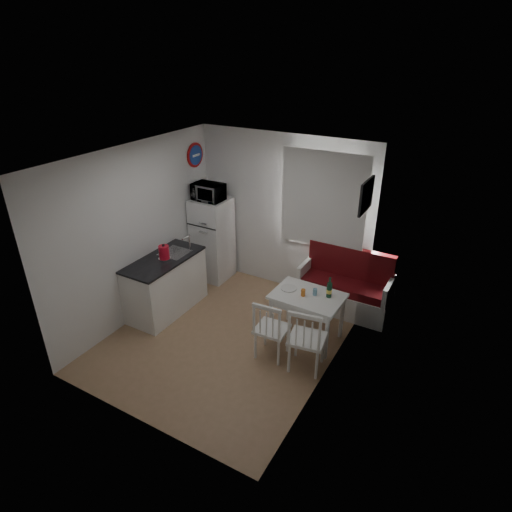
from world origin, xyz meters
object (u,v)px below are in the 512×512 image
Objects in this scene: dining_table at (307,300)px; kettle at (164,252)px; chair_left at (269,325)px; kitchen_counter at (166,284)px; microwave at (208,192)px; wine_bottle at (329,287)px; chair_right at (304,334)px; fridge at (212,239)px; bench at (345,291)px.

dining_table is 2.21m from kettle.
kettle is at bearing -167.21° from dining_table.
chair_left is at bearing -109.03° from dining_table.
microwave is (0.02, 1.19, 1.14)m from kitchen_counter.
wine_bottle is (0.26, 0.10, 0.23)m from dining_table.
chair_right is 0.82m from wine_bottle.
fridge is at bearing 138.04° from chair_left.
chair_left is at bearing -38.22° from fridge.
bench is at bearing 69.89° from chair_left.
microwave is 2.63m from wine_bottle.
kitchen_counter is 2.53m from wine_bottle.
chair_left is at bearing -37.28° from microwave.
bench is 1.65m from chair_right.
kettle is at bearing -25.45° from kitchen_counter.
bench is at bearing 29.35° from kitchen_counter.
dining_table is at bearing -20.24° from microwave.
kitchen_counter reaches higher than dining_table.
wine_bottle is (2.45, 0.50, 0.41)m from kitchen_counter.
kitchen_counter is at bearing -150.65° from bench.
kettle is (0.03, -1.22, -0.58)m from microwave.
kitchen_counter is 0.57m from kettle.
chair_left is 1.91× the size of kettle.
fridge is (-1.92, 1.51, 0.19)m from chair_left.
wine_bottle is at bearing -17.14° from fridge.
bench is at bearing 30.29° from kettle.
kitchen_counter reaches higher than kettle.
fridge is at bearing 160.31° from dining_table.
fridge is 0.87m from microwave.
wine_bottle is at bearing 11.43° from kitchen_counter.
bench is 1.03m from dining_table.
kitchen_counter reaches higher than bench.
chair_right is 0.35× the size of fridge.
dining_table is 0.71m from chair_right.
dining_table is at bearing 11.08° from kettle.
bench is at bearing 81.72° from chair_right.
bench reaches higher than chair_left.
microwave reaches higher than fridge.
wine_bottle is (2.40, 0.52, -0.16)m from kettle.
kitchen_counter is at bearing 154.55° from kettle.
wine_bottle is at bearing -16.05° from microwave.
kettle reaches higher than bench.
chair_right is 2.04× the size of kettle.
microwave reaches higher than chair_left.
fridge is (-2.42, 1.52, 0.15)m from chair_right.
chair_left is (-0.48, -1.62, 0.21)m from bench.
chair_left is 1.96m from kettle.
chair_right is 3.01m from microwave.
kitchen_counter is 1.27m from fridge.
wine_bottle reaches higher than dining_table.
dining_table is at bearing -159.18° from wine_bottle.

